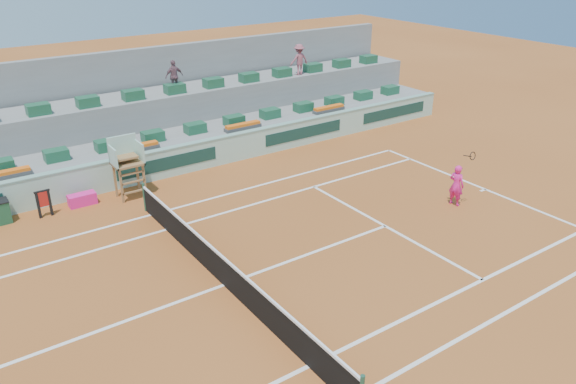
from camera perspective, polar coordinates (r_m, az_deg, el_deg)
name	(u,v)px	position (r m, az deg, el deg)	size (l,w,h in m)	color
ground	(224,285)	(16.60, -6.53, -9.39)	(90.00, 90.00, 0.00)	#954A1C
seating_tier_lower	(102,157)	(25.35, -18.34, 3.36)	(36.00, 4.00, 1.20)	gray
seating_tier_upper	(89,132)	(26.59, -19.59, 5.76)	(36.00, 2.40, 2.60)	gray
stadium_back_wall	(75,104)	(27.84, -20.80, 8.33)	(36.00, 0.40, 4.40)	gray
player_bag	(82,199)	(22.44, -20.18, -0.71)	(1.00, 0.45, 0.45)	#FA208D
spectator_mid	(174,76)	(26.92, -11.47, 11.44)	(0.88, 0.36, 1.49)	#7C535E
spectator_right	(299,59)	(30.00, 1.13, 13.31)	(1.02, 0.59, 1.58)	#984C57
court_lines	(224,285)	(16.59, -6.53, -9.37)	(23.89, 11.09, 0.01)	white
tennis_net	(223,270)	(16.31, -6.62, -7.85)	(0.10, 11.97, 1.10)	black
advertising_hoarding	(121,173)	(23.36, -16.64, 1.89)	(36.00, 0.34, 1.26)	#A6D0BE
umpire_chair	(126,159)	(22.14, -16.11, 3.24)	(1.10, 0.90, 2.40)	olive
seat_row_lower	(107,145)	(24.26, -17.94, 4.55)	(32.90, 0.60, 0.44)	#1B5335
seat_row_upper	(88,102)	(25.62, -19.68, 8.63)	(32.90, 0.60, 0.44)	#1B5335
flower_planters	(75,160)	(23.21, -20.79, 3.01)	(26.80, 0.36, 0.28)	#454545
towel_rack	(44,201)	(21.83, -23.57, -0.88)	(0.54, 0.09, 1.03)	black
tennis_player	(457,185)	(21.76, 16.75, 0.69)	(0.48, 0.88, 2.28)	#FA208D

